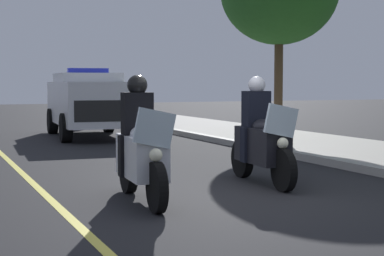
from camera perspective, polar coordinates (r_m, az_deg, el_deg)
ground_plane at (r=8.64m, az=3.15°, el=-6.49°), size 80.00×80.00×0.00m
lane_stripe_center at (r=7.89m, az=-12.06°, el=-7.58°), size 48.00×0.12×0.01m
police_motorcycle_lead_left at (r=8.22m, az=-4.80°, el=-2.12°), size 2.14×0.62×1.72m
police_motorcycle_lead_right at (r=9.73m, az=6.51°, el=-1.15°), size 2.14×0.62×1.72m
police_suv at (r=18.43m, az=-9.65°, el=2.49°), size 5.03×2.36×2.05m
cyclist_background at (r=23.29m, az=-9.37°, el=2.30°), size 1.76×0.34×1.69m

